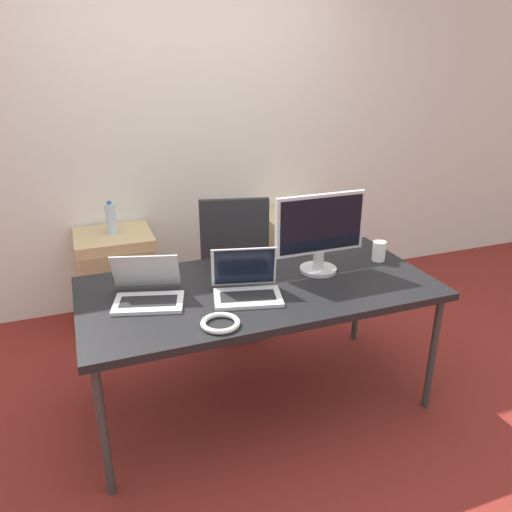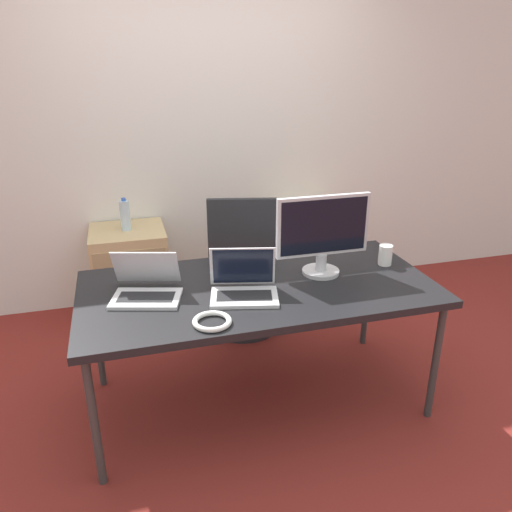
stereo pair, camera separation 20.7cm
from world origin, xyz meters
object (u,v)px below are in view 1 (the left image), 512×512
Objects in this scene: coffee_cup_white at (379,251)px; monitor at (320,232)px; cabinet_left at (118,278)px; cabinet_right at (293,253)px; office_chair at (233,283)px; coffee_cup_brown at (226,271)px; laptop_left at (148,292)px; cable_coil at (220,323)px; water_bottle at (111,219)px; laptop_right at (246,287)px.

monitor is at bearing -177.69° from coffee_cup_white.
cabinet_right is (1.42, 0.00, 0.00)m from cabinet_left.
cabinet_left and cabinet_right have the same top height.
office_chair reaches higher than coffee_cup_brown.
cabinet_right is at bearing 41.70° from laptop_left.
cabinet_left is 1.66m from cable_coil.
monitor reaches higher than coffee_cup_brown.
office_chair is at bearing 69.37° from coffee_cup_brown.
water_bottle is at bearing 90.00° from cabinet_left.
cable_coil is at bearing -131.10° from laptop_right.
office_chair is at bearing 69.48° from cable_coil.
cable_coil is at bearing -78.33° from water_bottle.
laptop_right is 0.32m from cable_coil.
cable_coil is at bearing -150.48° from monitor.
office_chair is 0.97m from water_bottle.
laptop_right is at bearing -68.10° from water_bottle.
office_chair is 0.83m from coffee_cup_brown.
cable_coil is (-0.70, -0.39, -0.22)m from monitor.
cabinet_left is 1.42m from cabinet_right.
cabinet_right is at bearing 50.41° from coffee_cup_brown.
coffee_cup_white is (0.01, -1.17, 0.45)m from cabinet_right.
water_bottle is 1.85m from coffee_cup_white.
cabinet_right is 1.66m from laptop_right.
cabinet_left is at bearing 180.00° from cabinet_right.
water_bottle is 1.57m from monitor.
laptop_left is at bearing -178.50° from monitor.
water_bottle is (0.00, 0.00, 0.46)m from cabinet_left.
coffee_cup_white is at bearing -3.58° from coffee_cup_brown.
cabinet_left is at bearing -90.00° from water_bottle.
office_chair is 1.50× the size of cabinet_right.
monitor is 2.90× the size of cable_coil.
office_chair is at bearing 109.83° from monitor.
monitor reaches higher than laptop_right.
laptop_right is 0.72× the size of monitor.
coffee_cup_white is (0.68, -0.73, 0.42)m from office_chair.
laptop_right is (0.54, -1.33, 0.44)m from cabinet_left.
office_chair reaches higher than cabinet_right.
laptop_left is at bearing 165.16° from laptop_right.
coffee_cup_brown is (0.50, -1.11, -0.02)m from water_bottle.
cable_coil is at bearing -124.67° from cabinet_right.
water_bottle reaches higher than cabinet_left.
coffee_cup_brown reaches higher than cabinet_right.
monitor is 0.44m from coffee_cup_white.
cabinet_right is 1.32× the size of monitor.
cable_coil is at bearing -110.52° from office_chair.
laptop_right reaches higher than coffee_cup_white.
cabinet_left is at bearing 149.83° from office_chair.
cabinet_left is at bearing 140.78° from coffee_cup_white.
cabinet_left is 1.83× the size of laptop_right.
coffee_cup_brown is at bearing -129.59° from cabinet_right.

